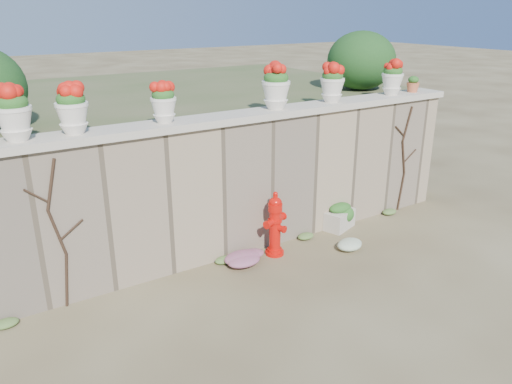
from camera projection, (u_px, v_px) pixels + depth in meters
ground at (316, 301)px, 6.33m from camera, size 80.00×80.00×0.00m
stone_wall at (242, 186)px, 7.41m from camera, size 8.00×0.40×2.00m
wall_cap at (242, 117)px, 7.05m from camera, size 8.10×0.52×0.10m
raised_fill at (160, 141)px, 9.94m from camera, size 9.00×6.00×2.00m
back_shrub_right at (361, 61)px, 9.54m from camera, size 1.30×1.30×1.10m
vine_left at (58, 233)px, 5.89m from camera, size 0.60×0.04×1.91m
vine_right at (404, 158)px, 8.87m from camera, size 0.60×0.04×1.91m
fire_hydrant at (275, 224)px, 7.36m from camera, size 0.43×0.31×0.99m
planter_box at (340, 217)px, 8.36m from camera, size 0.61×0.48×0.45m
green_shrub at (346, 211)px, 8.42m from camera, size 0.58×0.52×0.55m
magenta_clump at (250, 256)px, 7.25m from camera, size 0.81×0.54×0.22m
white_flowers at (351, 243)px, 7.68m from camera, size 0.53×0.42×0.19m
urn_pot_0 at (13, 114)px, 5.46m from camera, size 0.39×0.39×0.62m
urn_pot_1 at (72, 109)px, 5.77m from camera, size 0.38×0.38×0.59m
urn_pot_2 at (164, 103)px, 6.36m from camera, size 0.33×0.33×0.52m
urn_pot_3 at (276, 87)px, 7.21m from camera, size 0.42×0.42×0.65m
urn_pot_4 at (332, 83)px, 7.76m from camera, size 0.38×0.38×0.60m
urn_pot_5 at (392, 78)px, 8.44m from camera, size 0.37×0.37×0.57m
terracotta_pot at (413, 85)px, 8.76m from camera, size 0.22×0.22×0.27m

